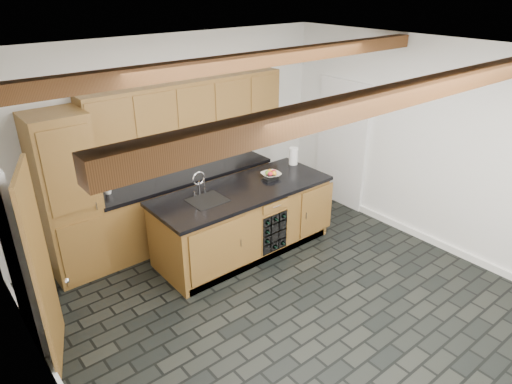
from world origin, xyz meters
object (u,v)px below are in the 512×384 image
Objects in this scene: kitchen_scale at (271,178)px; island at (244,220)px; paper_towel at (293,156)px; fruit_bowl at (271,175)px.

island is at bearing -179.50° from kitchen_scale.
island is 1.28m from paper_towel.
kitchen_scale is at bearing -0.58° from island.
paper_towel is at bearing 21.35° from kitchen_scale.
fruit_bowl reaches higher than kitchen_scale.
paper_towel is (1.11, 0.24, 0.59)m from island.
island is 0.68m from kitchen_scale.
island is at bearing -168.05° from paper_towel.
island is 9.78× the size of paper_towel.
kitchen_scale reaches higher than island.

